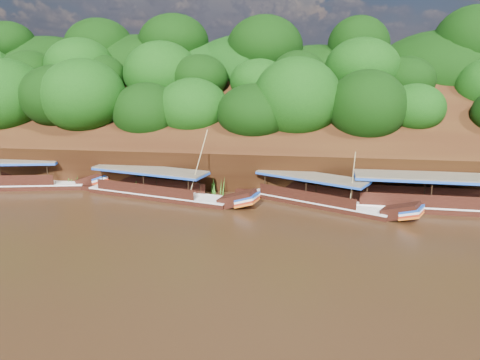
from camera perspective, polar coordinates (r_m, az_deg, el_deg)
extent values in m
plane|color=black|center=(31.05, 6.20, -6.87)|extent=(160.00, 160.00, 0.00)
cube|color=black|center=(45.59, 7.00, 4.63)|extent=(120.00, 16.12, 13.64)
cube|color=black|center=(56.07, 7.09, 2.85)|extent=(120.00, 24.00, 12.00)
ellipsoid|color=#0E3909|center=(59.47, -23.60, 11.19)|extent=(20.00, 10.00, 8.00)
ellipsoid|color=#0E3909|center=(45.09, -0.70, 4.62)|extent=(18.00, 8.00, 6.40)
ellipsoid|color=#0E3909|center=(51.95, 7.35, 12.16)|extent=(24.00, 11.00, 8.40)
cube|color=black|center=(39.14, 23.00, -3.41)|extent=(14.28, 2.89, 1.00)
cube|color=silver|center=(39.01, 23.07, -2.74)|extent=(14.28, 2.97, 0.11)
cube|color=brown|center=(38.25, 22.11, 0.45)|extent=(11.21, 3.16, 0.13)
cube|color=#1945A8|center=(38.28, 22.09, 0.26)|extent=(11.21, 3.16, 0.20)
cube|color=black|center=(37.81, 9.57, -3.03)|extent=(11.19, 6.88, 0.86)
cube|color=silver|center=(37.69, 9.60, -2.43)|extent=(11.22, 6.94, 0.10)
cube|color=black|center=(35.62, 19.07, -3.63)|extent=(3.12, 2.60, 1.61)
cube|color=#1945A8|center=(35.38, 20.22, -3.37)|extent=(1.98, 2.08, 0.59)
cube|color=#A92912|center=(35.47, 20.18, -3.87)|extent=(1.98, 2.08, 0.59)
cube|color=brown|center=(37.47, 8.73, 0.50)|extent=(9.10, 6.08, 0.11)
cube|color=#1945A8|center=(37.50, 8.72, 0.33)|extent=(9.10, 6.08, 0.17)
cylinder|color=tan|center=(35.55, 13.55, 0.05)|extent=(0.20, 0.91, 4.35)
cube|color=black|center=(39.89, -9.85, -2.10)|extent=(12.90, 5.25, 0.87)
cube|color=silver|center=(39.78, -9.87, -1.53)|extent=(12.91, 5.31, 0.10)
cube|color=black|center=(36.49, -0.28, -2.35)|extent=(3.30, 2.29, 1.72)
cube|color=#1945A8|center=(36.12, 0.89, -2.05)|extent=(1.93, 2.00, 0.64)
cube|color=#A92912|center=(36.22, 0.89, -2.55)|extent=(1.93, 2.00, 0.64)
cube|color=brown|center=(39.72, -10.97, 1.26)|extent=(10.29, 4.86, 0.12)
cube|color=#1945A8|center=(39.74, -10.96, 1.09)|extent=(10.29, 4.86, 0.17)
cylinder|color=tan|center=(37.03, -5.14, 1.96)|extent=(1.59, 0.57, 5.43)
cube|color=black|center=(46.74, -25.58, -0.87)|extent=(12.51, 4.73, 0.95)
cube|color=silver|center=(46.63, -25.65, -0.33)|extent=(12.53, 4.80, 0.11)
cube|color=black|center=(44.41, -17.40, 0.15)|extent=(3.21, 2.30, 1.76)
cube|color=#1945A8|center=(44.15, -16.46, 0.56)|extent=(1.85, 2.08, 0.64)
cube|color=#A92912|center=(44.24, -16.43, 0.11)|extent=(1.85, 2.08, 0.64)
cube|color=brown|center=(46.48, -26.81, 2.15)|extent=(9.97, 4.54, 0.13)
cube|color=#1945A8|center=(46.51, -26.79, 2.00)|extent=(9.97, 4.54, 0.19)
cone|color=#2A6419|center=(44.92, -19.25, 0.08)|extent=(1.50, 1.50, 1.37)
cone|color=#2A6419|center=(42.33, -12.13, 0.02)|extent=(1.50, 1.50, 1.80)
cone|color=#2A6419|center=(40.08, -2.58, -0.60)|extent=(1.50, 1.50, 1.63)
cone|color=#2A6419|center=(40.10, 7.48, -0.66)|extent=(1.50, 1.50, 1.69)
cone|color=#2A6419|center=(40.38, 15.66, -0.79)|extent=(1.50, 1.50, 1.95)
cone|color=#2A6419|center=(42.22, 25.79, -1.21)|extent=(1.50, 1.50, 1.74)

